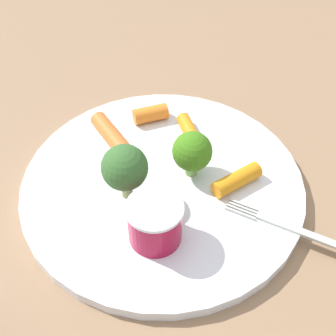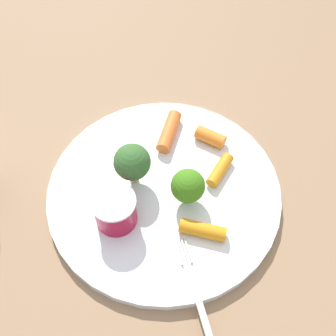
# 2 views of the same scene
# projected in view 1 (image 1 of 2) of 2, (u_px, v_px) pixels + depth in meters

# --- Properties ---
(ground_plane) EXTENTS (2.40, 2.40, 0.00)m
(ground_plane) POSITION_uv_depth(u_px,v_px,m) (163.00, 189.00, 0.42)
(ground_plane) COLOR #8C6B4E
(plate) EXTENTS (0.26, 0.26, 0.01)m
(plate) POSITION_uv_depth(u_px,v_px,m) (163.00, 184.00, 0.42)
(plate) COLOR white
(plate) RESTS_ON ground_plane
(sauce_cup) EXTENTS (0.05, 0.05, 0.04)m
(sauce_cup) POSITION_uv_depth(u_px,v_px,m) (155.00, 222.00, 0.36)
(sauce_cup) COLOR maroon
(sauce_cup) RESTS_ON plate
(broccoli_floret_0) EXTENTS (0.04, 0.04, 0.06)m
(broccoli_floret_0) POSITION_uv_depth(u_px,v_px,m) (125.00, 168.00, 0.38)
(broccoli_floret_0) COLOR #95B76D
(broccoli_floret_0) RESTS_ON plate
(broccoli_floret_1) EXTENTS (0.04, 0.04, 0.05)m
(broccoli_floret_1) POSITION_uv_depth(u_px,v_px,m) (192.00, 152.00, 0.40)
(broccoli_floret_1) COLOR #82B75A
(broccoli_floret_1) RESTS_ON plate
(carrot_stick_0) EXTENTS (0.04, 0.05, 0.02)m
(carrot_stick_0) POSITION_uv_depth(u_px,v_px,m) (237.00, 180.00, 0.40)
(carrot_stick_0) COLOR orange
(carrot_stick_0) RESTS_ON plate
(carrot_stick_1) EXTENTS (0.05, 0.05, 0.02)m
(carrot_stick_1) POSITION_uv_depth(u_px,v_px,m) (110.00, 134.00, 0.45)
(carrot_stick_1) COLOR orange
(carrot_stick_1) RESTS_ON plate
(carrot_stick_2) EXTENTS (0.04, 0.04, 0.01)m
(carrot_stick_2) POSITION_uv_depth(u_px,v_px,m) (190.00, 131.00, 0.45)
(carrot_stick_2) COLOR orange
(carrot_stick_2) RESTS_ON plate
(carrot_stick_3) EXTENTS (0.04, 0.04, 0.02)m
(carrot_stick_3) POSITION_uv_depth(u_px,v_px,m) (151.00, 114.00, 0.47)
(carrot_stick_3) COLOR orange
(carrot_stick_3) RESTS_ON plate
(fork) EXTENTS (0.20, 0.04, 0.00)m
(fork) POSITION_uv_depth(u_px,v_px,m) (334.00, 244.00, 0.36)
(fork) COLOR #BABFB6
(fork) RESTS_ON plate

